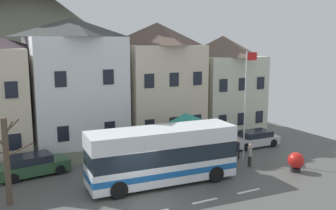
{
  "coord_description": "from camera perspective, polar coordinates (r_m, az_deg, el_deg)",
  "views": [
    {
      "loc": [
        -7.44,
        -17.21,
        8.56
      ],
      "look_at": [
        4.01,
        5.37,
        4.23
      ],
      "focal_mm": 40.07,
      "sensor_mm": 36.0,
      "label": 1
    }
  ],
  "objects": [
    {
      "name": "ground_plane",
      "position": [
        20.62,
        -3.3,
        -14.93
      ],
      "size": [
        40.0,
        60.0,
        0.07
      ],
      "color": "#50514D"
    },
    {
      "name": "townhouse_02",
      "position": [
        30.47,
        -14.01,
        3.03
      ],
      "size": [
        6.82,
        6.7,
        10.35
      ],
      "color": "white",
      "rests_on": "ground_plane"
    },
    {
      "name": "townhouse_03",
      "position": [
        32.62,
        -1.64,
        3.53
      ],
      "size": [
        6.49,
        6.31,
        10.12
      ],
      "color": "beige",
      "rests_on": "ground_plane"
    },
    {
      "name": "townhouse_04",
      "position": [
        36.08,
        8.18,
        3.18
      ],
      "size": [
        6.1,
        6.31,
        9.05
      ],
      "color": "beige",
      "rests_on": "ground_plane"
    },
    {
      "name": "hilltop_castle",
      "position": [
        47.0,
        -21.32,
        9.21
      ],
      "size": [
        43.15,
        43.15,
        23.39
      ],
      "color": "#616351",
      "rests_on": "ground_plane"
    },
    {
      "name": "transit_bus",
      "position": [
        22.83,
        -0.89,
        -7.74
      ],
      "size": [
        9.21,
        3.06,
        3.42
      ],
      "rotation": [
        0.0,
        0.0,
        -0.06
      ],
      "color": "white",
      "rests_on": "ground_plane"
    },
    {
      "name": "bus_shelter",
      "position": [
        26.82,
        2.74,
        -2.41
      ],
      "size": [
        3.6,
        3.6,
        3.53
      ],
      "color": "#473D33",
      "rests_on": "ground_plane"
    },
    {
      "name": "parked_car_01",
      "position": [
        31.77,
        12.91,
        -5.01
      ],
      "size": [
        4.23,
        2.03,
        1.27
      ],
      "rotation": [
        0.0,
        0.0,
        3.12
      ],
      "color": "silver",
      "rests_on": "ground_plane"
    },
    {
      "name": "parked_car_02",
      "position": [
        25.95,
        -19.9,
        -8.59
      ],
      "size": [
        4.55,
        2.36,
        1.37
      ],
      "rotation": [
        0.0,
        0.0,
        0.13
      ],
      "color": "#2C5133",
      "rests_on": "ground_plane"
    },
    {
      "name": "pedestrian_00",
      "position": [
        26.59,
        12.34,
        -7.17
      ],
      "size": [
        0.31,
        0.32,
        1.63
      ],
      "color": "#38332D",
      "rests_on": "ground_plane"
    },
    {
      "name": "pedestrian_01",
      "position": [
        28.14,
        10.51,
        -6.31
      ],
      "size": [
        0.35,
        0.35,
        1.46
      ],
      "color": "black",
      "rests_on": "ground_plane"
    },
    {
      "name": "public_bench",
      "position": [
        30.14,
        2.35,
        -5.87
      ],
      "size": [
        1.62,
        0.48,
        0.87
      ],
      "color": "#33473D",
      "rests_on": "ground_plane"
    },
    {
      "name": "flagpole",
      "position": [
        27.31,
        11.78,
        0.95
      ],
      "size": [
        0.95,
        0.1,
        7.85
      ],
      "color": "silver",
      "rests_on": "ground_plane"
    },
    {
      "name": "harbour_buoy",
      "position": [
        26.43,
        18.88,
        -8.06
      ],
      "size": [
        1.07,
        1.07,
        1.32
      ],
      "color": "black",
      "rests_on": "ground_plane"
    },
    {
      "name": "bare_tree_01",
      "position": [
        21.36,
        -23.3,
        -7.7
      ],
      "size": [
        2.54,
        1.02,
        4.69
      ],
      "color": "brown",
      "rests_on": "ground_plane"
    }
  ]
}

